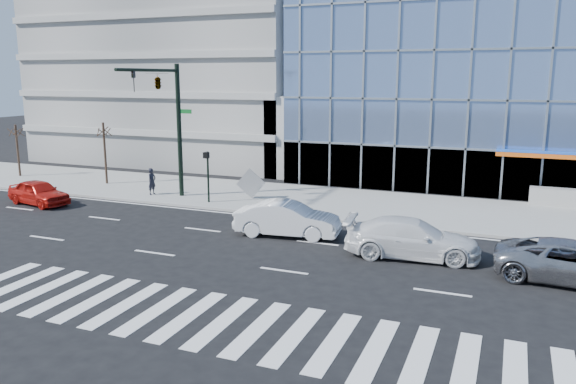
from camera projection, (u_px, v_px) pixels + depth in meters
name	position (u px, v px, depth m)	size (l,w,h in m)	color
ground	(317.00, 243.00, 25.46)	(160.00, 160.00, 0.00)	black
sidewalk	(362.00, 205.00, 32.70)	(120.00, 8.00, 0.15)	gray
parking_garage	(211.00, 49.00, 54.36)	(24.00, 24.00, 20.00)	gray
ramp_block	(320.00, 134.00, 43.39)	(6.00, 8.00, 6.00)	gray
traffic_signal	(164.00, 98.00, 32.38)	(1.14, 5.74, 8.00)	black
ped_signal_post	(207.00, 169.00, 32.62)	(0.30, 0.33, 3.00)	black
street_tree_near	(104.00, 131.00, 38.09)	(1.10, 1.10, 4.23)	#332319
street_tree_far	(16.00, 132.00, 41.09)	(1.10, 1.10, 3.87)	#332319
silver_suv	(574.00, 262.00, 20.47)	(2.52, 5.47, 1.52)	#A6A5AA
white_suv	(412.00, 238.00, 23.36)	(2.26, 5.56, 1.61)	white
white_sedan	(287.00, 219.00, 26.46)	(1.73, 4.96, 1.63)	silver
red_sedan	(39.00, 192.00, 32.95)	(1.71, 4.26, 1.45)	#B7150E
pedestrian	(152.00, 181.00, 35.02)	(0.61, 0.40, 1.67)	black
tilted_panel	(251.00, 184.00, 33.87)	(1.30, 0.06, 1.30)	gray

